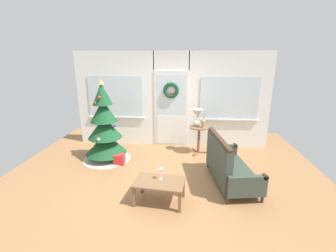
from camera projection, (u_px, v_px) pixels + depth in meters
ground_plane at (163, 182)px, 4.63m from camera, size 6.76×6.76×0.00m
back_wall_with_door at (171, 100)px, 6.25m from camera, size 5.20×0.19×2.55m
christmas_tree at (105, 132)px, 5.48m from camera, size 1.13×1.13×1.93m
settee_sofa at (227, 165)px, 4.49m from camera, size 0.93×1.59×0.96m
side_table at (199, 134)px, 5.88m from camera, size 0.50×0.48×0.71m
table_lamp at (197, 115)px, 5.79m from camera, size 0.28×0.28×0.44m
flower_vase at (204, 123)px, 5.73m from camera, size 0.11×0.10×0.35m
coffee_table at (159, 184)px, 3.91m from camera, size 0.89×0.61×0.39m
wine_glass at (161, 171)px, 3.92m from camera, size 0.08×0.08×0.20m
gift_box at (119, 159)px, 5.37m from camera, size 0.23×0.21×0.23m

